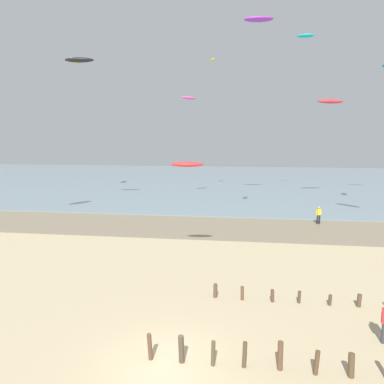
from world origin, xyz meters
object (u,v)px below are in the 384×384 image
(kite_aloft_3, at_px, (79,60))
(kite_aloft_10, at_px, (306,36))
(kite_aloft_8, at_px, (75,61))
(kite_aloft_6, at_px, (212,60))
(person_left_flank, at_px, (319,215))
(kite_aloft_13, at_px, (189,98))
(kite_aloft_1, at_px, (259,19))
(kite_aloft_11, at_px, (330,101))
(kite_aloft_7, at_px, (187,164))

(kite_aloft_3, bearing_deg, kite_aloft_10, -162.80)
(kite_aloft_8, distance_m, kite_aloft_10, 31.17)
(kite_aloft_3, xyz_separation_m, kite_aloft_6, (13.75, 12.40, 2.19))
(person_left_flank, height_order, kite_aloft_8, kite_aloft_8)
(kite_aloft_13, bearing_deg, kite_aloft_1, -63.55)
(person_left_flank, height_order, kite_aloft_11, kite_aloft_11)
(kite_aloft_3, height_order, kite_aloft_11, kite_aloft_3)
(kite_aloft_3, height_order, kite_aloft_7, kite_aloft_3)
(kite_aloft_11, bearing_deg, kite_aloft_6, -24.78)
(kite_aloft_1, bearing_deg, kite_aloft_7, -106.56)
(kite_aloft_7, bearing_deg, kite_aloft_8, -58.27)
(kite_aloft_6, bearing_deg, kite_aloft_1, 18.73)
(kite_aloft_10, bearing_deg, kite_aloft_1, 54.76)
(kite_aloft_6, height_order, kite_aloft_8, kite_aloft_6)
(kite_aloft_1, height_order, kite_aloft_7, kite_aloft_1)
(kite_aloft_3, xyz_separation_m, kite_aloft_13, (11.31, 6.66, -3.53))
(kite_aloft_1, relative_size, kite_aloft_13, 1.40)
(kite_aloft_3, bearing_deg, person_left_flank, 162.79)
(kite_aloft_13, bearing_deg, kite_aloft_3, 159.81)
(kite_aloft_11, distance_m, kite_aloft_13, 18.24)
(kite_aloft_8, bearing_deg, kite_aloft_11, 80.79)
(kite_aloft_6, xyz_separation_m, kite_aloft_10, (12.46, 0.06, 2.75))
(kite_aloft_6, distance_m, kite_aloft_13, 8.46)
(kite_aloft_8, bearing_deg, kite_aloft_13, 72.08)
(kite_aloft_1, xyz_separation_m, kite_aloft_10, (6.50, 7.71, 0.04))
(kite_aloft_7, xyz_separation_m, kite_aloft_8, (-19.07, 24.45, 12.13))
(kite_aloft_3, distance_m, kite_aloft_10, 29.45)
(kite_aloft_8, xyz_separation_m, kite_aloft_10, (30.74, 4.09, 3.17))
(kite_aloft_3, distance_m, kite_aloft_11, 31.12)
(kite_aloft_6, bearing_deg, person_left_flank, 16.52)
(kite_aloft_1, relative_size, kite_aloft_8, 0.98)
(kite_aloft_6, xyz_separation_m, kite_aloft_13, (-2.44, -5.74, -5.72))
(person_left_flank, distance_m, kite_aloft_13, 21.73)
(kite_aloft_3, distance_m, kite_aloft_13, 13.59)
(kite_aloft_8, bearing_deg, person_left_flank, 55.82)
(kite_aloft_13, bearing_deg, kite_aloft_11, -40.55)
(kite_aloft_6, relative_size, kite_aloft_8, 0.54)
(person_left_flank, relative_size, kite_aloft_3, 0.53)
(kite_aloft_1, distance_m, kite_aloft_3, 20.87)
(person_left_flank, distance_m, kite_aloft_7, 17.25)
(kite_aloft_6, distance_m, kite_aloft_7, 31.13)
(person_left_flank, bearing_deg, kite_aloft_7, -132.49)
(kite_aloft_7, distance_m, kite_aloft_11, 30.53)
(kite_aloft_6, bearing_deg, kite_aloft_7, -17.58)
(kite_aloft_11, relative_size, kite_aloft_13, 1.46)
(kite_aloft_6, height_order, kite_aloft_11, kite_aloft_6)
(kite_aloft_3, relative_size, kite_aloft_6, 1.76)
(kite_aloft_6, height_order, kite_aloft_7, kite_aloft_6)
(kite_aloft_8, height_order, kite_aloft_13, kite_aloft_8)
(person_left_flank, bearing_deg, kite_aloft_13, 143.10)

